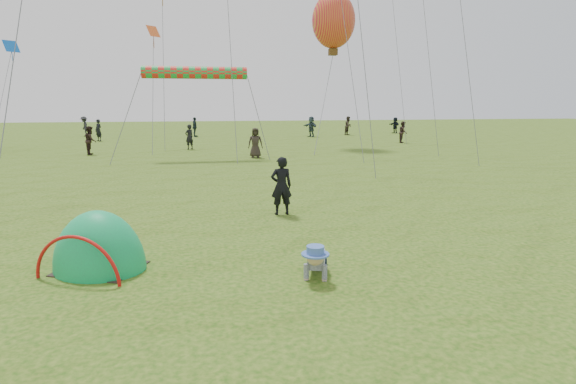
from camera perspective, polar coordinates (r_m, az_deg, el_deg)
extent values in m
plane|color=#18480B|center=(7.86, 0.41, -10.64)|extent=(140.00, 140.00, 0.00)
ellipsoid|color=#198C53|center=(8.85, -22.70, -9.01)|extent=(2.07, 1.93, 2.15)
imported|color=black|center=(11.89, -0.85, 0.78)|extent=(0.58, 0.39, 1.55)
imported|color=black|center=(38.55, -22.93, 7.24)|extent=(0.74, 0.72, 1.70)
imported|color=#362D27|center=(42.85, 7.67, 8.35)|extent=(1.07, 1.05, 1.74)
imported|color=#2D261F|center=(24.62, -4.17, 6.25)|extent=(0.83, 0.56, 1.63)
imported|color=#2C3C47|center=(40.22, 2.96, 8.29)|extent=(1.21, 1.72, 1.79)
imported|color=black|center=(29.78, -12.42, 6.84)|extent=(0.70, 0.66, 1.60)
imported|color=black|center=(28.48, -23.77, 6.02)|extent=(0.69, 0.85, 1.64)
imported|color=#1A292F|center=(41.04, -11.75, 8.08)|extent=(0.51, 1.04, 1.72)
imported|color=#242427|center=(44.78, -24.44, 7.60)|extent=(1.02, 1.30, 1.77)
imported|color=black|center=(46.38, 13.44, 8.25)|extent=(0.78, 1.53, 1.58)
imported|color=#312220|center=(35.05, 14.41, 7.38)|extent=(0.94, 0.99, 1.61)
cylinder|color=red|center=(24.81, -11.72, 14.62)|extent=(5.40, 0.64, 0.64)
plane|color=blue|center=(35.97, -31.71, 15.47)|extent=(0.95, 0.95, 0.78)
plane|color=#DD5722|center=(32.24, -16.75, 18.97)|extent=(0.89, 0.89, 0.73)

